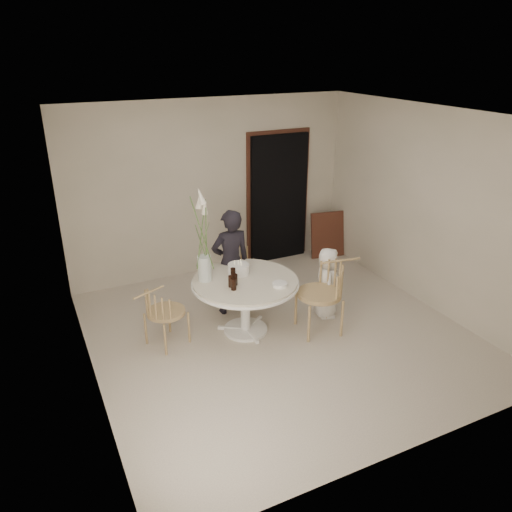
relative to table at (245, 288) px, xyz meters
name	(u,v)px	position (x,y,z in m)	size (l,w,h in m)	color
ground	(279,334)	(0.35, -0.25, -0.62)	(4.50, 4.50, 0.00)	beige
room_shell	(281,213)	(0.35, -0.25, 1.00)	(4.50, 4.50, 4.50)	silver
doorway	(279,199)	(1.50, 1.94, 0.43)	(1.00, 0.10, 2.10)	black
door_trim	(278,195)	(1.50, 1.98, 0.49)	(1.12, 0.03, 2.22)	#51201B
table	(245,288)	(0.00, 0.00, 0.00)	(1.33, 1.33, 0.73)	white
picture_frame	(327,235)	(2.30, 1.64, -0.23)	(0.59, 0.04, 0.78)	#51201B
chair_far	(236,263)	(0.26, 0.89, -0.07)	(0.59, 0.61, 0.85)	tan
chair_right	(330,285)	(0.98, -0.40, 0.01)	(0.62, 0.59, 0.96)	tan
chair_left	(158,309)	(-1.08, 0.12, -0.10)	(0.58, 0.56, 0.80)	tan
girl	(231,262)	(0.05, 0.56, 0.11)	(0.53, 0.35, 1.46)	black
boy	(327,283)	(1.14, -0.10, -0.13)	(0.48, 0.31, 0.97)	white
birthday_cake	(239,269)	(0.00, 0.19, 0.18)	(0.27, 0.27, 0.18)	white
cola_tumbler_a	(231,281)	(-0.23, -0.10, 0.18)	(0.07, 0.07, 0.14)	black
cola_tumbler_b	(234,284)	(-0.23, -0.19, 0.18)	(0.07, 0.07, 0.14)	black
cola_tumbler_c	(235,280)	(-0.17, -0.08, 0.18)	(0.06, 0.06, 0.14)	black
cola_tumbler_d	(233,273)	(-0.11, 0.11, 0.18)	(0.06, 0.06, 0.13)	black
plate_stack	(280,284)	(0.30, -0.34, 0.14)	(0.18, 0.18, 0.04)	white
flower_vase	(204,249)	(-0.45, 0.21, 0.53)	(0.17, 0.17, 1.18)	silver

